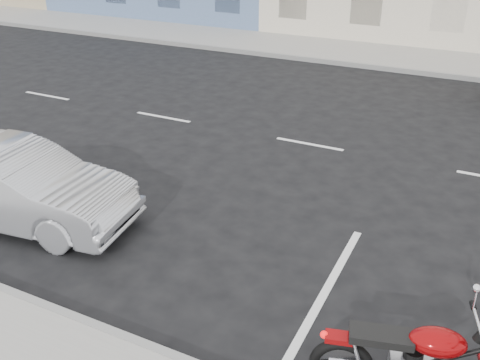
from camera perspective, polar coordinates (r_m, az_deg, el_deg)
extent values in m
plane|color=black|center=(11.95, 16.48, 2.01)|extent=(120.00, 120.00, 0.00)
cube|color=gray|center=(21.14, 7.76, 13.76)|extent=(80.00, 3.40, 0.15)
cube|color=gray|center=(19.58, 6.06, 12.81)|extent=(80.00, 0.12, 0.16)
cube|color=#790406|center=(6.11, 18.39, -16.76)|extent=(0.35, 0.25, 0.06)
cube|color=black|center=(6.13, 22.49, -16.22)|extent=(0.71, 0.44, 0.10)
imported|color=#ACAEB4|center=(9.71, -22.76, -0.56)|extent=(4.24, 1.93, 1.35)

